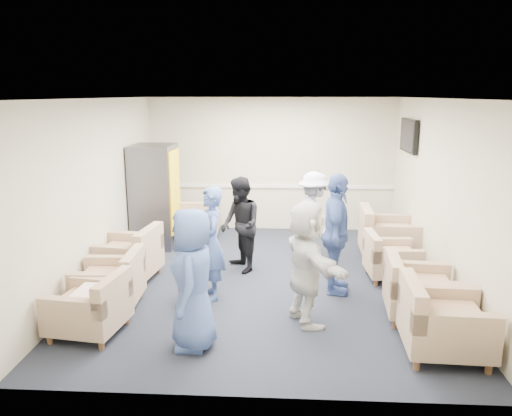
# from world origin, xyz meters

# --- Properties ---
(floor) EXTENTS (6.00, 6.00, 0.00)m
(floor) POSITION_xyz_m (0.00, 0.00, 0.00)
(floor) COLOR black
(floor) RESTS_ON ground
(ceiling) EXTENTS (6.00, 6.00, 0.00)m
(ceiling) POSITION_xyz_m (0.00, 0.00, 2.70)
(ceiling) COLOR white
(ceiling) RESTS_ON back_wall
(back_wall) EXTENTS (5.00, 0.02, 2.70)m
(back_wall) POSITION_xyz_m (0.00, 3.00, 1.35)
(back_wall) COLOR beige
(back_wall) RESTS_ON floor
(front_wall) EXTENTS (5.00, 0.02, 2.70)m
(front_wall) POSITION_xyz_m (0.00, -3.00, 1.35)
(front_wall) COLOR beige
(front_wall) RESTS_ON floor
(left_wall) EXTENTS (0.02, 6.00, 2.70)m
(left_wall) POSITION_xyz_m (-2.50, 0.00, 1.35)
(left_wall) COLOR beige
(left_wall) RESTS_ON floor
(right_wall) EXTENTS (0.02, 6.00, 2.70)m
(right_wall) POSITION_xyz_m (2.50, 0.00, 1.35)
(right_wall) COLOR beige
(right_wall) RESTS_ON floor
(chair_rail) EXTENTS (4.98, 0.04, 0.06)m
(chair_rail) POSITION_xyz_m (0.00, 2.98, 0.90)
(chair_rail) COLOR silver
(chair_rail) RESTS_ON back_wall
(tv) EXTENTS (0.10, 1.00, 0.58)m
(tv) POSITION_xyz_m (2.44, 1.80, 2.05)
(tv) COLOR black
(tv) RESTS_ON right_wall
(armchair_left_near) EXTENTS (0.88, 0.88, 0.63)m
(armchair_left_near) POSITION_xyz_m (-1.95, -1.85, 0.31)
(armchair_left_near) COLOR #9D8065
(armchair_left_near) RESTS_ON floor
(armchair_left_mid) EXTENTS (0.84, 0.84, 0.65)m
(armchair_left_mid) POSITION_xyz_m (-1.97, -1.07, 0.32)
(armchair_left_mid) COLOR #9D8065
(armchair_left_mid) RESTS_ON floor
(armchair_left_far) EXTENTS (0.98, 0.98, 0.70)m
(armchair_left_far) POSITION_xyz_m (-2.03, -0.09, 0.35)
(armchair_left_far) COLOR #9D8065
(armchair_left_far) RESTS_ON floor
(armchair_right_near) EXTENTS (0.92, 0.92, 0.70)m
(armchair_right_near) POSITION_xyz_m (1.96, -2.08, 0.35)
(armchair_right_near) COLOR #9D8065
(armchair_right_near) RESTS_ON floor
(armchair_right_midnear) EXTENTS (0.91, 0.91, 0.67)m
(armchair_right_midnear) POSITION_xyz_m (1.93, -1.17, 0.34)
(armchair_right_midnear) COLOR #9D8065
(armchair_right_midnear) RESTS_ON floor
(armchair_right_midfar) EXTENTS (0.80, 0.80, 0.60)m
(armchair_right_midfar) POSITION_xyz_m (1.87, 0.19, 0.30)
(armchair_right_midfar) COLOR #9D8065
(armchair_right_midfar) RESTS_ON floor
(armchair_right_far) EXTENTS (0.97, 0.97, 0.74)m
(armchair_right_far) POSITION_xyz_m (1.99, 1.18, 0.37)
(armchair_right_far) COLOR #9D8065
(armchair_right_far) RESTS_ON floor
(armchair_corner) EXTENTS (0.83, 0.83, 0.64)m
(armchair_corner) POSITION_xyz_m (-1.42, 2.28, 0.32)
(armchair_corner) COLOR #9D8065
(armchair_corner) RESTS_ON floor
(vending_machine) EXTENTS (0.76, 0.89, 1.87)m
(vending_machine) POSITION_xyz_m (-2.09, 1.71, 0.94)
(vending_machine) COLOR #525159
(vending_machine) RESTS_ON floor
(backpack) EXTENTS (0.31, 0.27, 0.45)m
(backpack) POSITION_xyz_m (-0.99, -0.93, 0.23)
(backpack) COLOR black
(backpack) RESTS_ON floor
(pillow) EXTENTS (0.37, 0.48, 0.13)m
(pillow) POSITION_xyz_m (-1.95, -1.84, 0.48)
(pillow) COLOR white
(pillow) RESTS_ON armchair_left_near
(person_front_left) EXTENTS (0.55, 0.80, 1.58)m
(person_front_left) POSITION_xyz_m (-0.71, -2.06, 0.79)
(person_front_left) COLOR #425CA0
(person_front_left) RESTS_ON floor
(person_mid_left) EXTENTS (0.51, 0.65, 1.56)m
(person_mid_left) POSITION_xyz_m (-0.72, -0.69, 0.78)
(person_mid_left) COLOR #425CA0
(person_mid_left) RESTS_ON floor
(person_back_left) EXTENTS (0.83, 0.91, 1.51)m
(person_back_left) POSITION_xyz_m (-0.41, 0.42, 0.75)
(person_back_left) COLOR black
(person_back_left) RESTS_ON floor
(person_back_right) EXTENTS (0.84, 1.11, 1.52)m
(person_back_right) POSITION_xyz_m (0.77, 0.96, 0.76)
(person_back_right) COLOR white
(person_back_right) RESTS_ON floor
(person_mid_right) EXTENTS (0.51, 1.04, 1.71)m
(person_mid_right) POSITION_xyz_m (1.00, -0.40, 0.85)
(person_mid_right) COLOR #425CA0
(person_mid_right) RESTS_ON floor
(person_front_right) EXTENTS (0.92, 1.50, 1.54)m
(person_front_right) POSITION_xyz_m (0.55, -1.39, 0.77)
(person_front_right) COLOR silver
(person_front_right) RESTS_ON floor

